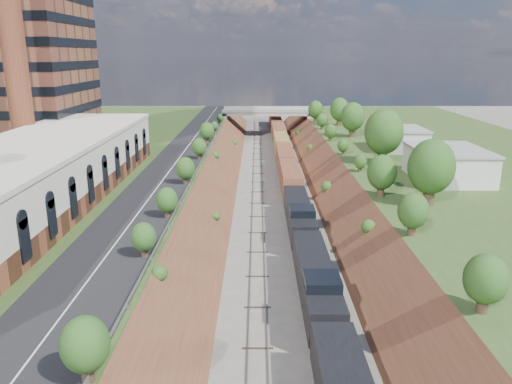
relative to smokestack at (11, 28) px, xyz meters
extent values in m
cube|color=#354C1F|center=(3.00, 4.00, -22.50)|extent=(44.00, 180.00, 5.00)
cube|color=#354C1F|center=(69.00, 4.00, -22.50)|extent=(44.00, 180.00, 5.00)
cube|color=brown|center=(25.00, 4.00, -25.00)|extent=(10.00, 180.00, 10.00)
cube|color=brown|center=(47.00, 4.00, -25.00)|extent=(10.00, 180.00, 10.00)
cube|color=gray|center=(33.40, 4.00, -24.91)|extent=(1.58, 180.00, 0.18)
cube|color=gray|center=(38.60, 4.00, -24.91)|extent=(1.58, 180.00, 0.18)
cube|color=black|center=(20.50, 4.00, -19.95)|extent=(8.00, 180.00, 0.10)
cube|color=#99999E|center=(24.60, 4.00, -19.45)|extent=(0.06, 171.00, 0.30)
cube|color=brown|center=(8.00, -18.00, -18.90)|extent=(14.00, 62.00, 2.20)
cube|color=#EBE4CA|center=(8.00, -18.00, -15.65)|extent=(14.00, 62.00, 4.30)
cube|color=#EBE4CA|center=(8.00, -18.00, -13.25)|extent=(14.30, 62.30, 0.50)
cube|color=brown|center=(-8.00, 16.00, 2.00)|extent=(22.00, 22.00, 44.00)
cylinder|color=brown|center=(0.00, 0.00, 0.00)|extent=(3.20, 3.20, 40.00)
cube|color=gray|center=(24.50, 66.00, -21.90)|extent=(1.50, 8.00, 6.20)
cube|color=gray|center=(47.50, 66.00, -21.90)|extent=(1.50, 8.00, 6.20)
cube|color=gray|center=(36.00, 66.00, -18.80)|extent=(24.00, 8.00, 1.00)
cube|color=gray|center=(36.00, 62.00, -18.00)|extent=(24.00, 0.30, 0.80)
cube|color=gray|center=(36.00, 70.00, -18.00)|extent=(24.00, 0.30, 0.80)
cube|color=silver|center=(59.50, -4.00, -18.00)|extent=(9.00, 12.00, 4.00)
cube|color=silver|center=(59.00, 18.00, -18.20)|extent=(8.00, 10.00, 3.60)
cylinder|color=#473323|center=(53.00, -16.00, -18.69)|extent=(1.30, 1.30, 2.62)
ellipsoid|color=#2A531D|center=(53.00, -16.00, -15.54)|extent=(5.25, 5.25, 6.30)
cylinder|color=#473323|center=(24.20, -36.00, -19.39)|extent=(0.66, 0.66, 1.22)
ellipsoid|color=#2A531D|center=(24.20, -36.00, -17.92)|extent=(2.45, 2.45, 2.94)
cube|color=black|center=(38.60, -30.01, -22.70)|extent=(2.93, 17.59, 2.81)
cube|color=black|center=(38.60, -11.41, -22.70)|extent=(2.93, 17.59, 2.81)
cube|color=brown|center=(38.60, 45.37, -22.34)|extent=(2.93, 93.97, 3.52)
camera|label=1|loc=(33.38, -70.86, -3.24)|focal=35.00mm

